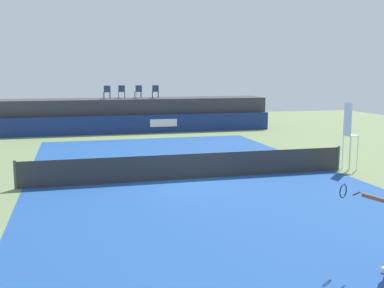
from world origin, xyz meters
TOP-DOWN VIEW (x-y plane):
  - ground_plane at (0.00, 3.00)m, footprint 48.00×48.00m
  - court_inner at (0.00, 0.00)m, footprint 12.00×22.00m
  - sponsor_wall at (0.01, 13.50)m, footprint 18.00×0.22m
  - spectator_platform at (0.00, 15.30)m, footprint 18.00×2.80m
  - spectator_chair_far_left at (-1.95, 15.04)m, footprint 0.48×0.48m
  - spectator_chair_left at (-0.93, 15.41)m, footprint 0.47×0.47m
  - spectator_chair_center at (0.19, 15.21)m, footprint 0.48×0.48m
  - spectator_chair_right at (1.34, 15.06)m, footprint 0.48×0.48m
  - umpire_chair at (6.62, -0.02)m, footprint 0.50×0.50m
  - tennis_net at (0.00, 0.00)m, footprint 12.40×0.02m
  - net_post_near at (-6.20, 0.00)m, footprint 0.10×0.10m
  - net_post_far at (6.20, 0.00)m, footprint 0.10×0.10m
  - tennis_ball at (2.09, 6.80)m, footprint 0.07×0.07m

SIDE VIEW (x-z plane):
  - ground_plane at x=0.00m, z-range 0.00..0.00m
  - court_inner at x=0.00m, z-range 0.00..0.00m
  - tennis_ball at x=2.09m, z-range 0.00..0.07m
  - tennis_net at x=0.00m, z-range 0.00..0.95m
  - net_post_near at x=-6.20m, z-range 0.00..1.00m
  - net_post_far at x=6.20m, z-range 0.00..1.00m
  - sponsor_wall at x=0.01m, z-range 0.00..1.20m
  - spectator_platform at x=0.00m, z-range 0.00..2.20m
  - umpire_chair at x=6.62m, z-range 0.21..2.97m
  - spectator_chair_far_left at x=-1.95m, z-range 2.25..3.14m
  - spectator_chair_left at x=-0.93m, z-range 2.25..3.14m
  - spectator_chair_center at x=0.19m, z-range 2.25..3.14m
  - spectator_chair_right at x=1.34m, z-range 2.25..3.14m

